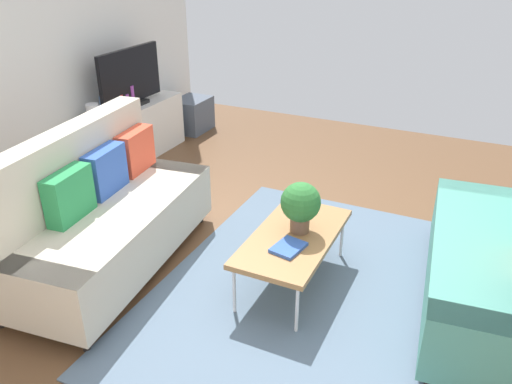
{
  "coord_description": "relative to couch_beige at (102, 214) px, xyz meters",
  "views": [
    {
      "loc": [
        -3.0,
        -1.26,
        2.35
      ],
      "look_at": [
        0.09,
        0.21,
        0.65
      ],
      "focal_mm": 35.83,
      "sensor_mm": 36.0,
      "label": 1
    }
  ],
  "objects": [
    {
      "name": "coffee_table",
      "position": [
        0.4,
        -1.42,
        -0.06
      ],
      "size": [
        1.1,
        0.56,
        0.42
      ],
      "color": "#9E7042",
      "rests_on": "ground_plane"
    },
    {
      "name": "tv",
      "position": [
        1.93,
        1.16,
        0.5
      ],
      "size": [
        1.0,
        0.2,
        0.64
      ],
      "color": "black",
      "rests_on": "tv_console"
    },
    {
      "name": "vase_0",
      "position": [
        1.35,
        1.23,
        0.27
      ],
      "size": [
        0.13,
        0.13,
        0.16
      ],
      "primitive_type": "cylinder",
      "color": "silver",
      "rests_on": "tv_console"
    },
    {
      "name": "storage_trunk",
      "position": [
        3.03,
        1.08,
        -0.23
      ],
      "size": [
        0.52,
        0.4,
        0.44
      ],
      "primitive_type": "cube",
      "color": "#4C5666",
      "rests_on": "ground_plane"
    },
    {
      "name": "table_book_0",
      "position": [
        0.21,
        -1.46,
        -0.02
      ],
      "size": [
        0.27,
        0.22,
        0.02
      ],
      "primitive_type": "cube",
      "rotation": [
        0.0,
        0.0,
        -0.18
      ],
      "color": "#3359B2",
      "rests_on": "coffee_table"
    },
    {
      "name": "potted_plant",
      "position": [
        0.47,
        -1.44,
        0.19
      ],
      "size": [
        0.29,
        0.29,
        0.39
      ],
      "color": "brown",
      "rests_on": "coffee_table"
    },
    {
      "name": "couch_beige",
      "position": [
        0.0,
        0.0,
        0.0
      ],
      "size": [
        1.98,
        1.05,
        1.1
      ],
      "rotation": [
        0.0,
        0.0,
        3.26
      ],
      "color": "beige",
      "rests_on": "ground_plane"
    },
    {
      "name": "tv_console",
      "position": [
        1.93,
        1.18,
        -0.13
      ],
      "size": [
        1.4,
        0.44,
        0.64
      ],
      "primitive_type": "cube",
      "color": "silver",
      "rests_on": "ground_plane"
    },
    {
      "name": "bottle_2",
      "position": [
        1.9,
        1.14,
        0.31
      ],
      "size": [
        0.05,
        0.05,
        0.23
      ],
      "primitive_type": "cylinder",
      "color": "purple",
      "rests_on": "tv_console"
    },
    {
      "name": "vase_1",
      "position": [
        1.54,
        1.23,
        0.29
      ],
      "size": [
        0.11,
        0.11,
        0.19
      ],
      "primitive_type": "cylinder",
      "color": "#4C72B2",
      "rests_on": "tv_console"
    },
    {
      "name": "bottle_0",
      "position": [
        1.71,
        1.14,
        0.28
      ],
      "size": [
        0.05,
        0.05,
        0.18
      ],
      "primitive_type": "cylinder",
      "color": "red",
      "rests_on": "tv_console"
    },
    {
      "name": "couch_green",
      "position": [
        0.69,
        -2.85,
        -0.01
      ],
      "size": [
        1.97,
        1.02,
        1.1
      ],
      "rotation": [
        0.0,
        0.0,
        0.1
      ],
      "color": "teal",
      "rests_on": "ground_plane"
    },
    {
      "name": "area_rug",
      "position": [
        0.35,
        -1.62,
        -0.45
      ],
      "size": [
        2.9,
        2.2,
        0.01
      ],
      "primitive_type": "cube",
      "color": "slate",
      "rests_on": "ground_plane"
    },
    {
      "name": "ground_plane",
      "position": [
        0.41,
        -1.28,
        -0.45
      ],
      "size": [
        7.68,
        7.68,
        0.0
      ],
      "primitive_type": "plane",
      "color": "brown"
    },
    {
      "name": "bottle_1",
      "position": [
        1.8,
        1.14,
        0.27
      ],
      "size": [
        0.05,
        0.05,
        0.16
      ],
      "primitive_type": "cylinder",
      "color": "purple",
      "rests_on": "tv_console"
    }
  ]
}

